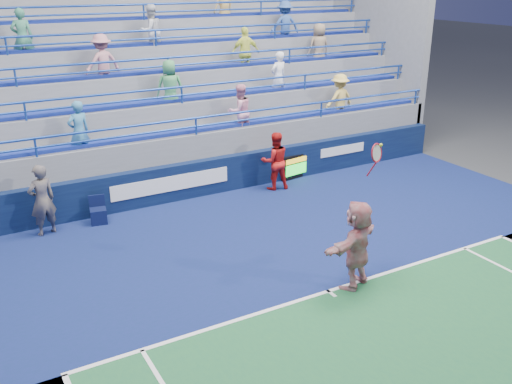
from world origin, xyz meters
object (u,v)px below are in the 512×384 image
serve_speed_board (296,167)px  ball_girl (275,161)px  tennis_player (357,244)px  line_judge (42,200)px  judge_chair (98,215)px

serve_speed_board → ball_girl: bearing=-156.2°
serve_speed_board → tennis_player: (-2.69, -6.41, 0.58)m
tennis_player → line_judge: tennis_player is taller
judge_chair → line_judge: bearing=-178.5°
serve_speed_board → line_judge: bearing=-176.8°
serve_speed_board → line_judge: (-7.97, -0.45, 0.54)m
judge_chair → tennis_player: bearing=-56.9°
serve_speed_board → line_judge: 8.00m
judge_chair → serve_speed_board: bearing=3.6°
judge_chair → ball_girl: 5.53m
judge_chair → tennis_player: size_ratio=0.24×
serve_speed_board → ball_girl: 1.32m
line_judge → judge_chair: bearing=165.9°
ball_girl → serve_speed_board: bearing=-144.1°
serve_speed_board → tennis_player: tennis_player is taller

